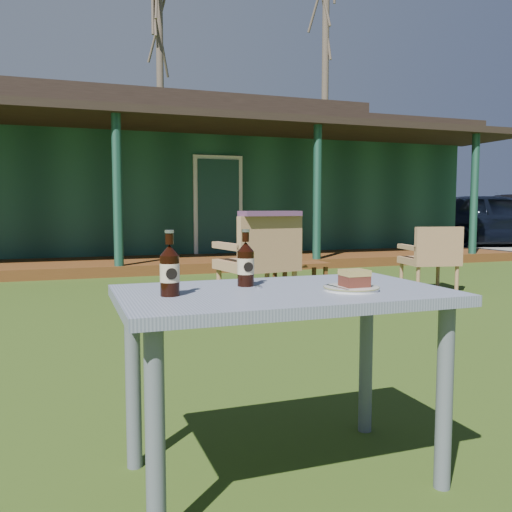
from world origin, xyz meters
name	(u,v)px	position (x,y,z in m)	size (l,w,h in m)	color
ground	(190,363)	(0.00, 0.00, 0.00)	(80.00, 80.00, 0.00)	#334916
pavilion	(98,182)	(0.00, 9.39, 1.61)	(15.80, 8.30, 3.45)	#194233
gravel_strip	(494,244)	(10.50, 8.50, 0.01)	(9.00, 6.00, 0.02)	gray
tree_mid	(161,114)	(3.00, 18.50, 4.75)	(0.28, 0.28, 9.50)	brown
tree_right	(325,98)	(9.50, 17.00, 5.50)	(0.28, 0.28, 11.00)	brown
car_near	(492,219)	(9.94, 8.01, 0.72)	(1.70, 4.23, 1.44)	black
cafe_table	(283,317)	(0.00, -1.60, 0.62)	(1.20, 0.70, 0.72)	slate
plate	(351,288)	(0.23, -1.70, 0.73)	(0.20, 0.20, 0.01)	silver
cake_slice	(354,278)	(0.24, -1.70, 0.77)	(0.09, 0.09, 0.06)	#512319
fork	(337,287)	(0.16, -1.71, 0.74)	(0.01, 0.14, 0.00)	silver
cola_bottle_near	(246,263)	(-0.10, -1.46, 0.81)	(0.07, 0.07, 0.22)	black
cola_bottle_far	(170,270)	(-0.42, -1.60, 0.81)	(0.07, 0.07, 0.23)	black
bottle_cap	(259,287)	(-0.07, -1.53, 0.72)	(0.03, 0.03, 0.01)	silver
armchair_left	(261,256)	(1.12, 1.70, 0.53)	(0.80, 0.76, 0.94)	#A47952
armchair_right	(432,255)	(3.46, 2.04, 0.45)	(0.68, 0.65, 0.80)	#A47952
floral_throw	(270,213)	(1.15, 1.52, 0.97)	(0.62, 0.20, 0.05)	#61395E
side_table	(300,267)	(1.78, 2.20, 0.34)	(0.60, 0.40, 0.40)	brown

